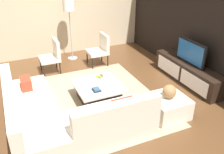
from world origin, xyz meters
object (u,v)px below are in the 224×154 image
object	(u,v)px
sectional_couch	(60,116)
television	(191,52)
accent_chair_far	(100,48)
fruit_bowl	(100,78)
ottoman	(168,106)
decorative_ball	(169,92)
coffee_table	(98,92)
media_console	(188,73)
accent_chair_near	(53,54)
floor_lamp	(69,9)
book_stack	(96,90)

from	to	relation	value
sectional_couch	television	bearing A→B (deg)	99.02
accent_chair_far	fruit_bowl	bearing A→B (deg)	-15.00
ottoman	decorative_ball	xyz separation A→B (m)	(0.00, 0.00, 0.33)
fruit_bowl	accent_chair_far	distance (m)	1.72
coffee_table	decorative_ball	size ratio (longest dim) A/B	3.67
media_console	accent_chair_near	xyz separation A→B (m)	(-1.93, -2.86, 0.24)
television	media_console	bearing A→B (deg)	-90.00
sectional_couch	ottoman	bearing A→B (deg)	77.50
coffee_table	floor_lamp	bearing A→B (deg)	177.00
ottoman	fruit_bowl	xyz separation A→B (m)	(-1.24, -0.93, 0.23)
ottoman	media_console	bearing A→B (deg)	127.35
coffee_table	television	bearing A→B (deg)	87.51
media_console	coffee_table	bearing A→B (deg)	-92.49
sectional_couch	accent_chair_far	xyz separation A→B (m)	(-2.39, 1.73, 0.21)
television	fruit_bowl	size ratio (longest dim) A/B	3.42
floor_lamp	ottoman	bearing A→B (deg)	14.24
sectional_couch	accent_chair_near	world-z (taller)	accent_chair_near
decorative_ball	book_stack	distance (m)	1.43
television	coffee_table	bearing A→B (deg)	-92.49
sectional_couch	book_stack	distance (m)	0.94
media_console	coffee_table	distance (m)	2.30
decorative_ball	sectional_couch	bearing A→B (deg)	-102.50
media_console	floor_lamp	xyz separation A→B (m)	(-2.59, -2.17, 1.23)
television	accent_chair_near	size ratio (longest dim) A/B	1.10
accent_chair_near	ottoman	distance (m)	3.32
accent_chair_far	floor_lamp	bearing A→B (deg)	-132.02
coffee_table	ottoman	size ratio (longest dim) A/B	1.39
television	fruit_bowl	world-z (taller)	television
accent_chair_near	book_stack	bearing A→B (deg)	20.06
media_console	fruit_bowl	world-z (taller)	fruit_bowl
floor_lamp	fruit_bowl	xyz separation A→B (m)	(2.31, -0.03, -1.06)
television	accent_chair_far	bearing A→B (deg)	-140.42
television	ottoman	distance (m)	1.69
accent_chair_far	book_stack	xyz separation A→B (m)	(2.00, -0.88, -0.08)
coffee_table	fruit_bowl	bearing A→B (deg)	150.34
accent_chair_near	television	bearing A→B (deg)	64.04
fruit_bowl	accent_chair_far	size ratio (longest dim) A/B	0.32
coffee_table	accent_chair_far	xyz separation A→B (m)	(-1.77, 0.75, 0.29)
book_stack	accent_chair_far	bearing A→B (deg)	156.27
accent_chair_near	decorative_ball	size ratio (longest dim) A/B	3.27
television	accent_chair_far	world-z (taller)	television
media_console	fruit_bowl	distance (m)	2.22
ottoman	book_stack	bearing A→B (deg)	-125.79
fruit_bowl	book_stack	xyz separation A→B (m)	(0.41, -0.23, -0.02)
sectional_couch	fruit_bowl	bearing A→B (deg)	126.56
coffee_table	fruit_bowl	size ratio (longest dim) A/B	3.49
media_console	fruit_bowl	xyz separation A→B (m)	(-0.28, -2.19, 0.18)
decorative_ball	book_stack	world-z (taller)	decorative_ball
media_console	book_stack	bearing A→B (deg)	-86.95
floor_lamp	accent_chair_far	distance (m)	1.38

